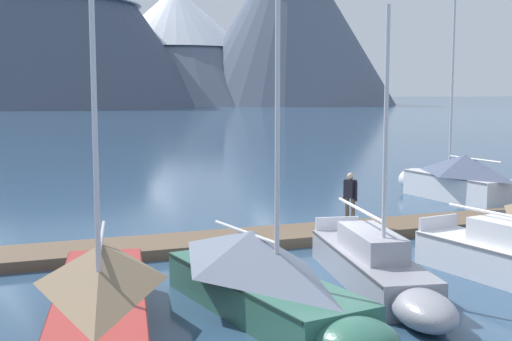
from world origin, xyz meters
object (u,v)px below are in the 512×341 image
sailboat_end_of_dock (455,178)px  person_on_dock (350,195)px  sailboat_second_berth (100,297)px  sailboat_mid_dock_starboard (378,269)px  sailboat_mid_dock_port (265,277)px

sailboat_end_of_dock → person_on_dock: bearing=-146.1°
sailboat_end_of_dock → sailboat_second_berth: bearing=-142.5°
sailboat_second_berth → sailboat_mid_dock_starboard: size_ratio=1.16×
sailboat_mid_dock_starboard → person_on_dock: bearing=70.1°
person_on_dock → sailboat_mid_dock_starboard: bearing=-109.9°
sailboat_mid_dock_starboard → sailboat_second_berth: bearing=-169.9°
sailboat_mid_dock_port → person_on_dock: sailboat_mid_dock_port is taller
sailboat_end_of_dock → person_on_dock: sailboat_end_of_dock is taller
sailboat_second_berth → sailboat_end_of_dock: 20.12m
sailboat_second_berth → sailboat_end_of_dock: sailboat_end_of_dock is taller
sailboat_mid_dock_port → sailboat_mid_dock_starboard: size_ratio=1.21×
sailboat_second_berth → sailboat_mid_dock_port: size_ratio=0.96×
sailboat_mid_dock_starboard → person_on_dock: 6.67m
sailboat_second_berth → person_on_dock: bearing=40.2°
sailboat_mid_dock_port → sailboat_mid_dock_starboard: 3.21m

